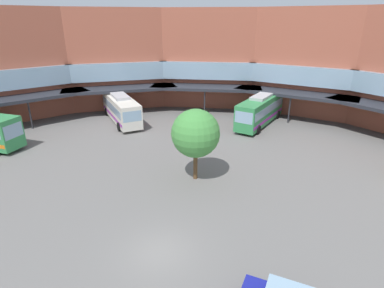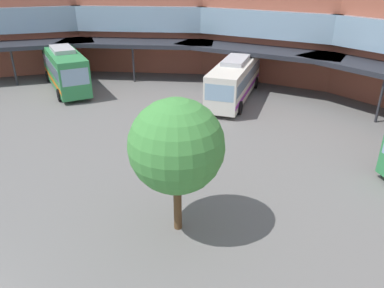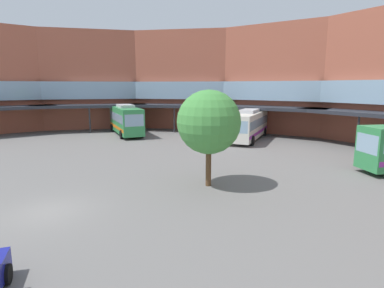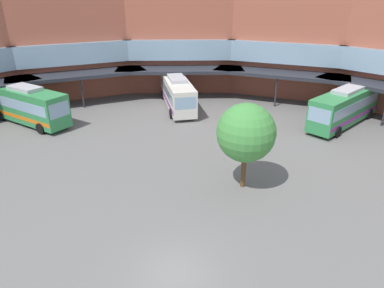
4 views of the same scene
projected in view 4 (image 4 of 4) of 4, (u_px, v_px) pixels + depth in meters
ground_plane at (175, 273)px, 17.61m from camera, size 121.31×121.31×0.00m
station_building at (223, 56)px, 34.51m from camera, size 78.84×42.90×14.46m
bus_0 at (177, 92)px, 41.12m from camera, size 6.48×11.12×3.66m
bus_1 at (28, 105)px, 36.12m from camera, size 10.29×6.24×4.00m
bus_3 at (345, 107)px, 35.81m from camera, size 8.46×10.32×3.88m
plaza_tree at (246, 133)px, 23.60m from camera, size 4.06×4.06×6.21m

